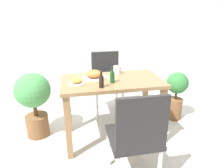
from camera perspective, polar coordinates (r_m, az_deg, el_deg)
name	(u,v)px	position (r m, az deg, el deg)	size (l,w,h in m)	color
ground_plane	(112,137)	(2.51, 0.00, -15.01)	(16.00, 16.00, 0.00)	beige
wall_back	(96,21)	(3.31, -4.68, 17.56)	(8.00, 0.05, 2.60)	silver
dining_table	(112,91)	(2.22, 0.00, -1.92)	(1.09, 0.61, 0.74)	olive
chair_near	(136,135)	(1.68, 6.97, -14.29)	(0.42, 0.42, 0.89)	black
chair_far	(107,79)	(2.92, -1.57, 1.31)	(0.42, 0.42, 0.89)	black
food_plate	(94,75)	(2.22, -5.27, 2.67)	(0.26, 0.26, 0.09)	white
side_plate	(77,81)	(2.08, -10.04, 0.86)	(0.18, 0.18, 0.06)	white
drink_cup	(117,70)	(2.37, 1.48, 4.06)	(0.09, 0.09, 0.09)	white
sauce_bottle	(101,81)	(1.93, -3.06, 0.90)	(0.05, 0.05, 0.17)	black
condiment_bottle	(112,76)	(2.06, 0.07, 2.16)	(0.05, 0.05, 0.17)	#194C23
fork_utensil	(79,79)	(2.22, -9.34, 1.46)	(0.01, 0.16, 0.00)	silver
spoon_utensil	(108,77)	(2.25, -1.20, 2.01)	(0.03, 0.16, 0.00)	silver
potted_plant_left	(34,99)	(2.50, -21.45, -3.91)	(0.40, 0.40, 0.79)	brown
potted_plant_right	(176,92)	(2.87, 17.91, -2.11)	(0.29, 0.29, 0.68)	brown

